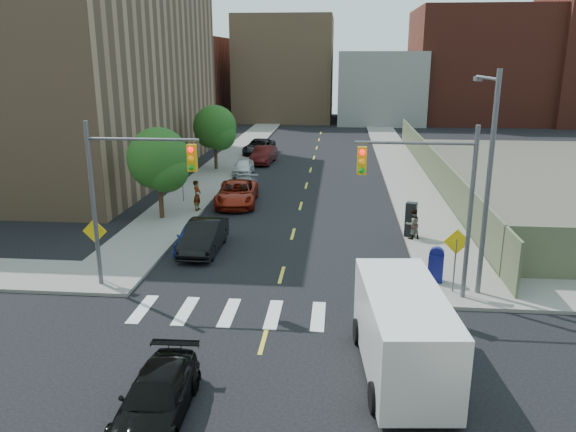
% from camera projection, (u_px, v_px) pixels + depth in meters
% --- Properties ---
extents(ground, '(160.00, 160.00, 0.00)m').
position_uv_depth(ground, '(255.00, 371.00, 17.44)').
color(ground, black).
rests_on(ground, ground).
extents(sidewalk_nw, '(3.50, 73.00, 0.15)m').
position_uv_depth(sidewalk_nw, '(241.00, 150.00, 57.83)').
color(sidewalk_nw, gray).
rests_on(sidewalk_nw, ground).
extents(sidewalk_ne, '(3.50, 73.00, 0.15)m').
position_uv_depth(sidewalk_ne, '(392.00, 152.00, 56.45)').
color(sidewalk_ne, gray).
rests_on(sidewalk_ne, ground).
extents(fence_north, '(0.12, 44.00, 2.50)m').
position_uv_depth(fence_north, '(433.00, 166.00, 43.04)').
color(fence_north, '#666D4C').
rests_on(fence_north, ground).
extents(building_nw, '(22.00, 30.00, 16.00)m').
position_uv_depth(building_nw, '(42.00, 74.00, 45.91)').
color(building_nw, '#8C6B4C').
rests_on(building_nw, ground).
extents(bg_bldg_west, '(14.00, 18.00, 12.00)m').
position_uv_depth(bg_bldg_west, '(179.00, 79.00, 84.74)').
color(bg_bldg_west, '#592319').
rests_on(bg_bldg_west, ground).
extents(bg_bldg_midwest, '(14.00, 16.00, 15.00)m').
position_uv_depth(bg_bldg_midwest, '(286.00, 69.00, 84.82)').
color(bg_bldg_midwest, '#8C6B4C').
rests_on(bg_bldg_midwest, ground).
extents(bg_bldg_center, '(12.00, 16.00, 10.00)m').
position_uv_depth(bg_bldg_center, '(379.00, 87.00, 82.35)').
color(bg_bldg_center, gray).
rests_on(bg_bldg_center, ground).
extents(bg_bldg_east, '(18.00, 18.00, 16.00)m').
position_uv_depth(bg_bldg_east, '(476.00, 66.00, 82.19)').
color(bg_bldg_east, '#592319').
rests_on(bg_bldg_east, ground).
extents(signal_nw, '(4.59, 0.30, 7.00)m').
position_uv_depth(signal_nw, '(128.00, 183.00, 22.47)').
color(signal_nw, '#59595E').
rests_on(signal_nw, ground).
extents(signal_ne, '(4.59, 0.30, 7.00)m').
position_uv_depth(signal_ne, '(432.00, 190.00, 21.40)').
color(signal_ne, '#59595E').
rests_on(signal_ne, ground).
extents(streetlight_ne, '(0.25, 3.70, 9.00)m').
position_uv_depth(streetlight_ne, '(487.00, 168.00, 21.88)').
color(streetlight_ne, '#59595E').
rests_on(streetlight_ne, ground).
extents(warn_sign_nw, '(1.06, 0.06, 2.83)m').
position_uv_depth(warn_sign_nw, '(95.00, 238.00, 23.81)').
color(warn_sign_nw, '#59595E').
rests_on(warn_sign_nw, ground).
extents(warn_sign_ne, '(1.06, 0.06, 2.83)m').
position_uv_depth(warn_sign_ne, '(456.00, 249.00, 22.47)').
color(warn_sign_ne, '#59595E').
rests_on(warn_sign_ne, ground).
extents(warn_sign_midwest, '(1.06, 0.06, 2.83)m').
position_uv_depth(warn_sign_midwest, '(182.00, 174.00, 36.73)').
color(warn_sign_midwest, '#59595E').
rests_on(warn_sign_midwest, ground).
extents(tree_west_near, '(3.66, 3.64, 5.52)m').
position_uv_depth(tree_west_near, '(159.00, 162.00, 32.55)').
color(tree_west_near, '#332114').
rests_on(tree_west_near, ground).
extents(tree_west_far, '(3.66, 3.64, 5.52)m').
position_uv_depth(tree_west_far, '(215.00, 130.00, 46.91)').
color(tree_west_far, '#332114').
rests_on(tree_west_far, ground).
extents(parked_car_blue, '(1.78, 3.91, 1.30)m').
position_uv_depth(parked_car_blue, '(194.00, 237.00, 28.31)').
color(parked_car_blue, navy).
rests_on(parked_car_blue, ground).
extents(parked_car_black, '(1.65, 4.63, 1.52)m').
position_uv_depth(parked_car_black, '(204.00, 236.00, 27.99)').
color(parked_car_black, black).
rests_on(parked_car_black, ground).
extents(parked_car_red, '(2.96, 5.67, 1.53)m').
position_uv_depth(parked_car_red, '(237.00, 193.00, 36.76)').
color(parked_car_red, maroon).
rests_on(parked_car_red, ground).
extents(parked_car_silver, '(1.92, 4.34, 1.24)m').
position_uv_depth(parked_car_silver, '(242.00, 188.00, 38.82)').
color(parked_car_silver, '#A5A8AD').
rests_on(parked_car_silver, ground).
extents(parked_car_white, '(1.63, 3.84, 1.30)m').
position_uv_depth(parked_car_white, '(243.00, 167.00, 46.08)').
color(parked_car_white, silver).
rests_on(parked_car_white, ground).
extents(parked_car_maroon, '(2.02, 4.82, 1.55)m').
position_uv_depth(parked_car_maroon, '(264.00, 155.00, 50.83)').
color(parked_car_maroon, '#3C0C0C').
rests_on(parked_car_maroon, ground).
extents(parked_car_grey, '(2.89, 5.59, 1.51)m').
position_uv_depth(parked_car_grey, '(259.00, 147.00, 55.42)').
color(parked_car_grey, black).
rests_on(parked_car_grey, ground).
extents(black_sedan, '(1.83, 4.32, 1.24)m').
position_uv_depth(black_sedan, '(157.00, 397.00, 15.07)').
color(black_sedan, black).
rests_on(black_sedan, ground).
extents(cargo_van, '(2.89, 6.08, 2.70)m').
position_uv_depth(cargo_van, '(402.00, 328.00, 17.17)').
color(cargo_van, white).
rests_on(cargo_van, ground).
extents(mailbox, '(0.72, 0.60, 1.53)m').
position_uv_depth(mailbox, '(436.00, 265.00, 23.83)').
color(mailbox, navy).
rests_on(mailbox, sidewalk_ne).
extents(payphone, '(0.67, 0.60, 1.85)m').
position_uv_depth(payphone, '(411.00, 219.00, 29.76)').
color(payphone, black).
rests_on(payphone, sidewalk_ne).
extents(pedestrian_west, '(0.52, 0.73, 1.88)m').
position_uv_depth(pedestrian_west, '(197.00, 195.00, 34.82)').
color(pedestrian_west, gray).
rests_on(pedestrian_west, sidewalk_nw).
extents(pedestrian_east, '(0.94, 0.85, 1.60)m').
position_uv_depth(pedestrian_east, '(413.00, 224.00, 29.37)').
color(pedestrian_east, gray).
rests_on(pedestrian_east, sidewalk_ne).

